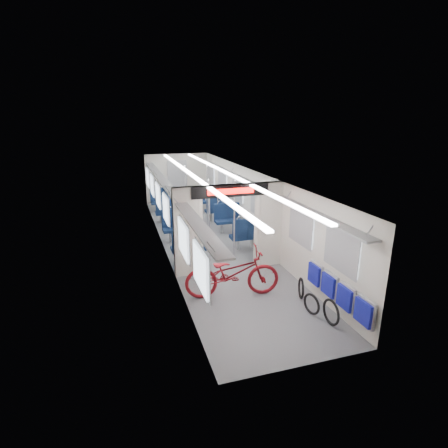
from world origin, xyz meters
The scene contains 14 objects.
carriage centered at (0.00, -0.27, 1.50)m, with size 12.00×12.02×2.31m.
bicycle centered at (-0.37, -3.41, 0.56)m, with size 0.75×2.14×1.12m, color maroon.
flip_bench centered at (1.35, -4.87, 0.58)m, with size 0.12×2.11×0.52m.
bike_hoop_a centered at (1.11, -5.07, 0.24)m, with size 0.53×0.53×0.05m, color black.
bike_hoop_b centered at (0.94, -4.63, 0.20)m, with size 0.46×0.46×0.05m, color black.
bike_hoop_c centered at (1.06, -3.97, 0.22)m, with size 0.49×0.49×0.05m, color black.
seat_bay_near_left centered at (-0.93, -0.28, 0.57)m, with size 0.95×2.25×1.15m.
seat_bay_near_right centered at (0.93, 0.16, 0.56)m, with size 0.93×2.17×1.13m.
seat_bay_far_left centered at (-0.93, 3.69, 0.55)m, with size 0.93×2.16×1.13m.
seat_bay_far_right centered at (0.94, 3.31, 0.53)m, with size 0.89×1.96×1.06m.
stanchion_near_left centered at (-0.30, -1.12, 1.15)m, with size 0.05×0.05×2.30m, color silver.
stanchion_near_right centered at (0.34, -1.39, 1.15)m, with size 0.04×0.04×2.30m, color silver.
stanchion_far_left centered at (-0.39, 1.86, 1.15)m, with size 0.04×0.04×2.30m, color silver.
stanchion_far_right centered at (0.38, 1.81, 1.15)m, with size 0.04×0.04×2.30m, color silver.
Camera 1 is at (-2.64, -10.20, 3.91)m, focal length 28.00 mm.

